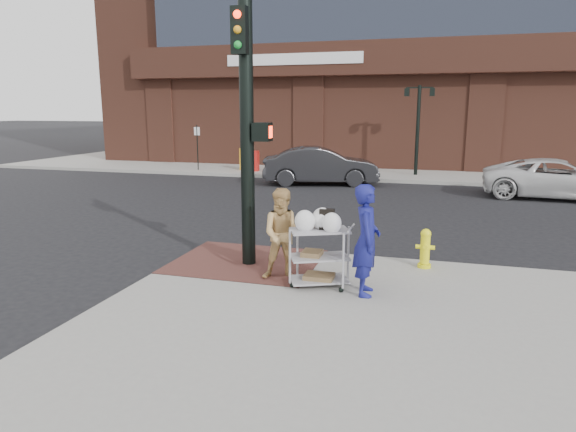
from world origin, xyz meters
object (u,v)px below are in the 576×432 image
(pedestrian_tan, at_px, (284,234))
(sedan_dark, at_px, (320,166))
(woman_blue, at_px, (367,240))
(fire_hydrant, at_px, (425,248))
(traffic_signal_pole, at_px, (247,125))
(utility_cart, at_px, (319,252))
(lamp_post, at_px, (418,120))
(minivan_white, at_px, (558,179))

(pedestrian_tan, bearing_deg, sedan_dark, 83.83)
(woman_blue, relative_size, fire_hydrant, 2.39)
(traffic_signal_pole, height_order, utility_cart, traffic_signal_pole)
(lamp_post, bearing_deg, traffic_signal_pole, -99.24)
(traffic_signal_pole, distance_m, minivan_white, 13.44)
(lamp_post, distance_m, sedan_dark, 5.32)
(pedestrian_tan, distance_m, minivan_white, 13.36)
(lamp_post, xyz_separation_m, fire_hydrant, (0.80, -14.50, -2.08))
(sedan_dark, bearing_deg, minivan_white, -111.21)
(minivan_white, bearing_deg, traffic_signal_pole, 149.98)
(traffic_signal_pole, height_order, pedestrian_tan, traffic_signal_pole)
(pedestrian_tan, distance_m, sedan_dark, 12.78)
(traffic_signal_pole, bearing_deg, fire_hydrant, 12.44)
(minivan_white, distance_m, fire_hydrant, 11.05)
(utility_cart, bearing_deg, pedestrian_tan, 163.89)
(traffic_signal_pole, height_order, fire_hydrant, traffic_signal_pole)
(traffic_signal_pole, distance_m, pedestrian_tan, 2.18)
(traffic_signal_pole, bearing_deg, woman_blue, -23.03)
(minivan_white, bearing_deg, pedestrian_tan, 154.78)
(woman_blue, height_order, fire_hydrant, woman_blue)
(traffic_signal_pole, relative_size, sedan_dark, 1.05)
(sedan_dark, height_order, utility_cart, sedan_dark)
(pedestrian_tan, height_order, fire_hydrant, pedestrian_tan)
(lamp_post, bearing_deg, sedan_dark, -138.60)
(utility_cart, bearing_deg, traffic_signal_pole, 151.39)
(traffic_signal_pole, bearing_deg, pedestrian_tan, -36.52)
(minivan_white, xyz_separation_m, fire_hydrant, (-4.26, -10.19, -0.16))
(woman_blue, xyz_separation_m, minivan_white, (5.15, 11.93, -0.36))
(lamp_post, distance_m, pedestrian_tan, 16.06)
(utility_cart, bearing_deg, lamp_post, 86.82)
(fire_hydrant, bearing_deg, sedan_dark, 112.11)
(sedan_dark, bearing_deg, traffic_signal_pole, 171.38)
(traffic_signal_pole, relative_size, pedestrian_tan, 3.07)
(traffic_signal_pole, distance_m, fire_hydrant, 4.07)
(lamp_post, bearing_deg, pedestrian_tan, -95.67)
(traffic_signal_pole, bearing_deg, utility_cart, -28.61)
(lamp_post, relative_size, traffic_signal_pole, 0.80)
(traffic_signal_pole, xyz_separation_m, woman_blue, (2.39, -1.01, -1.78))
(lamp_post, distance_m, minivan_white, 6.92)
(lamp_post, relative_size, sedan_dark, 0.84)
(lamp_post, relative_size, minivan_white, 0.80)
(traffic_signal_pole, bearing_deg, lamp_post, 80.76)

